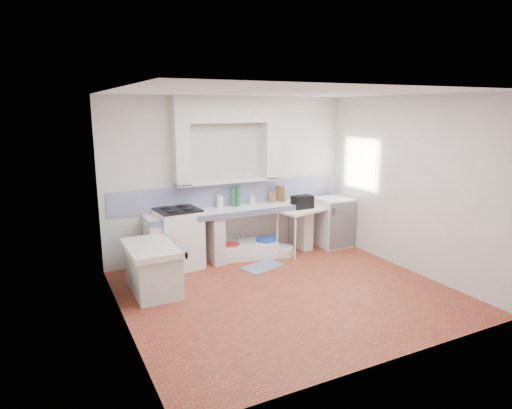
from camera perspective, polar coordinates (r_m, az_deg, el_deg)
name	(u,v)px	position (r m, az deg, el deg)	size (l,w,h in m)	color
floor	(287,292)	(6.49, 4.04, -11.25)	(4.50, 4.50, 0.00)	#9F4430
ceiling	(290,92)	(5.95, 4.46, 14.29)	(4.50, 4.50, 0.00)	silver
wall_back	(231,177)	(7.82, -3.29, 3.55)	(4.50, 4.50, 0.00)	silver
wall_front	(393,233)	(4.51, 17.35, -3.59)	(4.50, 4.50, 0.00)	silver
wall_left	(120,214)	(5.30, -17.17, -1.24)	(4.50, 4.50, 0.00)	silver
wall_right	(410,185)	(7.46, 19.28, 2.44)	(4.50, 4.50, 0.00)	silver
alcove_mass	(227,109)	(7.58, -3.73, 12.19)	(1.90, 0.25, 0.45)	silver
window_frame	(369,163)	(8.41, 14.37, 5.18)	(0.35, 0.86, 1.06)	#341F10
lace_valance	(364,143)	(8.28, 13.74, 7.75)	(0.01, 0.84, 0.24)	white
counter_slab	(233,211)	(7.62, -3.03, -0.83)	(3.00, 0.60, 0.08)	white
counter_lip	(239,214)	(7.37, -2.16, -1.27)	(3.00, 0.04, 0.10)	navy
counter_pier_left	(153,247)	(7.31, -13.14, -5.37)	(0.20, 0.55, 0.82)	silver
counter_pier_mid	(214,238)	(7.60, -5.42, -4.40)	(0.20, 0.55, 0.82)	silver
counter_pier_right	(301,226)	(8.37, 5.83, -2.84)	(0.20, 0.55, 0.82)	silver
peninsula_top	(152,248)	(6.45, -13.28, -5.45)	(0.70, 1.10, 0.08)	white
peninsula_base	(153,271)	(6.56, -13.13, -8.36)	(0.60, 1.00, 0.62)	silver
peninsula_lip	(175,244)	(6.53, -10.46, -5.10)	(0.04, 1.10, 0.10)	navy
backsplash	(231,194)	(7.86, -3.22, 1.38)	(4.27, 0.03, 0.40)	navy
stove	(178,239)	(7.40, -10.01, -4.42)	(0.68, 0.66, 0.97)	white
sink	(247,250)	(7.91, -1.17, -5.87)	(1.02, 0.55, 0.24)	white
side_table	(303,230)	(8.14, 6.10, -3.29)	(0.98, 0.54, 0.04)	white
fridge	(333,222)	(8.57, 9.92, -2.22)	(0.60, 0.60, 0.93)	white
bucket_red	(231,252)	(7.73, -3.28, -6.14)	(0.31, 0.31, 0.29)	red
bucket_orange	(246,251)	(7.84, -1.28, -5.99)	(0.27, 0.27, 0.25)	orange
bucket_blue	(266,247)	(7.94, 1.33, -5.47)	(0.35, 0.35, 0.33)	blue
basin_white	(282,251)	(8.01, 3.44, -5.99)	(0.39, 0.39, 0.15)	white
water_bottle_a	(239,246)	(8.00, -2.17, -5.42)	(0.08, 0.08, 0.31)	silver
water_bottle_b	(241,247)	(8.01, -1.93, -5.47)	(0.08, 0.08, 0.29)	silver
black_bag	(302,202)	(8.01, 6.00, 0.32)	(0.37, 0.21, 0.23)	black
green_bottle_a	(233,197)	(7.74, -2.99, 0.93)	(0.07, 0.07, 0.33)	#1E6831
green_bottle_b	(238,196)	(7.77, -2.34, 1.07)	(0.08, 0.08, 0.35)	#1E6831
knife_block	(272,197)	(8.08, 2.04, 0.96)	(0.10, 0.08, 0.20)	olive
cutting_board	(280,194)	(8.16, 3.16, 1.41)	(0.02, 0.22, 0.30)	olive
paper_towel	(220,202)	(7.65, -4.69, 0.35)	(0.11, 0.11, 0.22)	white
soap_bottle	(252,199)	(7.90, -0.49, 0.74)	(0.09, 0.09, 0.21)	white
rug	(263,267)	(7.43, 0.85, -8.02)	(0.69, 0.39, 0.01)	#2D3D95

